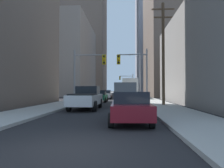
{
  "coord_description": "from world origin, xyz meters",
  "views": [
    {
      "loc": [
        1.5,
        -5.54,
        1.62
      ],
      "look_at": [
        0.0,
        20.34,
        2.3
      ],
      "focal_mm": 33.71,
      "sensor_mm": 36.0,
      "label": 1
    }
  ],
  "objects_px": {
    "sedan_green": "(99,96)",
    "sedan_beige": "(125,93)",
    "traffic_signal_near_right": "(134,67)",
    "traffic_signal_far_right": "(127,81)",
    "traffic_signal_near_left": "(88,67)",
    "pickup_truck_white": "(86,98)",
    "sedan_maroon": "(130,107)",
    "cargo_van_grey": "(126,93)",
    "city_bus": "(130,88)",
    "sedan_silver": "(106,95)"
  },
  "relations": [
    {
      "from": "sedan_green",
      "to": "sedan_beige",
      "type": "xyz_separation_m",
      "value": [
        3.49,
        24.22,
        0.0
      ]
    },
    {
      "from": "traffic_signal_near_right",
      "to": "sedan_green",
      "type": "bearing_deg",
      "value": 135.56
    },
    {
      "from": "sedan_beige",
      "to": "traffic_signal_far_right",
      "type": "distance_m",
      "value": 8.71
    },
    {
      "from": "traffic_signal_near_left",
      "to": "pickup_truck_white",
      "type": "bearing_deg",
      "value": -81.39
    },
    {
      "from": "sedan_beige",
      "to": "traffic_signal_far_right",
      "type": "xyz_separation_m",
      "value": [
        0.45,
        8.06,
        3.28
      ]
    },
    {
      "from": "sedan_maroon",
      "to": "sedan_beige",
      "type": "distance_m",
      "value": 40.79
    },
    {
      "from": "cargo_van_grey",
      "to": "traffic_signal_far_right",
      "type": "distance_m",
      "value": 37.87
    },
    {
      "from": "city_bus",
      "to": "sedan_silver",
      "type": "bearing_deg",
      "value": -142.96
    },
    {
      "from": "sedan_maroon",
      "to": "city_bus",
      "type": "bearing_deg",
      "value": 88.53
    },
    {
      "from": "sedan_beige",
      "to": "traffic_signal_far_right",
      "type": "relative_size",
      "value": 0.71
    },
    {
      "from": "traffic_signal_far_right",
      "to": "pickup_truck_white",
      "type": "bearing_deg",
      "value": -95.29
    },
    {
      "from": "sedan_silver",
      "to": "city_bus",
      "type": "bearing_deg",
      "value": 37.04
    },
    {
      "from": "traffic_signal_near_right",
      "to": "sedan_beige",
      "type": "bearing_deg",
      "value": 91.48
    },
    {
      "from": "traffic_signal_near_left",
      "to": "traffic_signal_near_right",
      "type": "xyz_separation_m",
      "value": [
        4.99,
        -0.0,
        -0.01
      ]
    },
    {
      "from": "sedan_silver",
      "to": "traffic_signal_near_right",
      "type": "relative_size",
      "value": 0.7
    },
    {
      "from": "sedan_silver",
      "to": "traffic_signal_near_left",
      "type": "relative_size",
      "value": 0.7
    },
    {
      "from": "sedan_green",
      "to": "traffic_signal_near_right",
      "type": "bearing_deg",
      "value": -44.44
    },
    {
      "from": "sedan_silver",
      "to": "sedan_maroon",
      "type": "bearing_deg",
      "value": -82.38
    },
    {
      "from": "pickup_truck_white",
      "to": "sedan_green",
      "type": "xyz_separation_m",
      "value": [
        -0.06,
        9.64,
        -0.16
      ]
    },
    {
      "from": "sedan_silver",
      "to": "traffic_signal_far_right",
      "type": "distance_m",
      "value": 24.15
    },
    {
      "from": "cargo_van_grey",
      "to": "sedan_green",
      "type": "xyz_separation_m",
      "value": [
        -3.35,
        5.49,
        -0.52
      ]
    },
    {
      "from": "cargo_van_grey",
      "to": "traffic_signal_near_left",
      "type": "xyz_separation_m",
      "value": [
        -4.12,
        1.35,
        2.74
      ]
    },
    {
      "from": "city_bus",
      "to": "pickup_truck_white",
      "type": "relative_size",
      "value": 2.11
    },
    {
      "from": "sedan_maroon",
      "to": "sedan_silver",
      "type": "relative_size",
      "value": 1.01
    },
    {
      "from": "cargo_van_grey",
      "to": "traffic_signal_near_right",
      "type": "bearing_deg",
      "value": 57.26
    },
    {
      "from": "city_bus",
      "to": "sedan_silver",
      "type": "height_order",
      "value": "city_bus"
    },
    {
      "from": "pickup_truck_white",
      "to": "sedan_silver",
      "type": "bearing_deg",
      "value": 89.88
    },
    {
      "from": "sedan_maroon",
      "to": "sedan_green",
      "type": "xyz_separation_m",
      "value": [
        -3.48,
        16.57,
        0.0
      ]
    },
    {
      "from": "pickup_truck_white",
      "to": "traffic_signal_far_right",
      "type": "height_order",
      "value": "traffic_signal_far_right"
    },
    {
      "from": "sedan_maroon",
      "to": "sedan_green",
      "type": "height_order",
      "value": "same"
    },
    {
      "from": "cargo_van_grey",
      "to": "sedan_beige",
      "type": "bearing_deg",
      "value": 89.73
    },
    {
      "from": "pickup_truck_white",
      "to": "traffic_signal_near_left",
      "type": "xyz_separation_m",
      "value": [
        -0.83,
        5.5,
        3.1
      ]
    },
    {
      "from": "pickup_truck_white",
      "to": "traffic_signal_far_right",
      "type": "distance_m",
      "value": 42.21
    },
    {
      "from": "pickup_truck_white",
      "to": "sedan_maroon",
      "type": "relative_size",
      "value": 1.29
    },
    {
      "from": "city_bus",
      "to": "sedan_maroon",
      "type": "xyz_separation_m",
      "value": [
        -0.72,
        -28.33,
        -1.16
      ]
    },
    {
      "from": "sedan_maroon",
      "to": "sedan_beige",
      "type": "height_order",
      "value": "same"
    },
    {
      "from": "cargo_van_grey",
      "to": "sedan_silver",
      "type": "height_order",
      "value": "cargo_van_grey"
    },
    {
      "from": "pickup_truck_white",
      "to": "sedan_maroon",
      "type": "height_order",
      "value": "pickup_truck_white"
    },
    {
      "from": "cargo_van_grey",
      "to": "traffic_signal_near_right",
      "type": "relative_size",
      "value": 0.88
    },
    {
      "from": "sedan_silver",
      "to": "traffic_signal_near_left",
      "type": "xyz_separation_m",
      "value": [
        -0.87,
        -12.8,
        3.26
      ]
    },
    {
      "from": "traffic_signal_near_right",
      "to": "traffic_signal_near_left",
      "type": "bearing_deg",
      "value": 180.0
    },
    {
      "from": "pickup_truck_white",
      "to": "traffic_signal_far_right",
      "type": "bearing_deg",
      "value": 84.71
    },
    {
      "from": "cargo_van_grey",
      "to": "sedan_silver",
      "type": "bearing_deg",
      "value": 102.93
    },
    {
      "from": "sedan_beige",
      "to": "traffic_signal_near_right",
      "type": "relative_size",
      "value": 0.71
    },
    {
      "from": "city_bus",
      "to": "cargo_van_grey",
      "type": "xyz_separation_m",
      "value": [
        -0.85,
        -17.25,
        -0.64
      ]
    },
    {
      "from": "cargo_van_grey",
      "to": "traffic_signal_near_right",
      "type": "distance_m",
      "value": 3.17
    },
    {
      "from": "traffic_signal_far_right",
      "to": "sedan_maroon",
      "type": "bearing_deg",
      "value": -90.54
    },
    {
      "from": "city_bus",
      "to": "sedan_maroon",
      "type": "relative_size",
      "value": 2.72
    },
    {
      "from": "traffic_signal_far_right",
      "to": "traffic_signal_near_left",
      "type": "bearing_deg",
      "value": -97.37
    },
    {
      "from": "sedan_green",
      "to": "traffic_signal_near_right",
      "type": "xyz_separation_m",
      "value": [
        4.22,
        -4.14,
        3.25
      ]
    }
  ]
}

